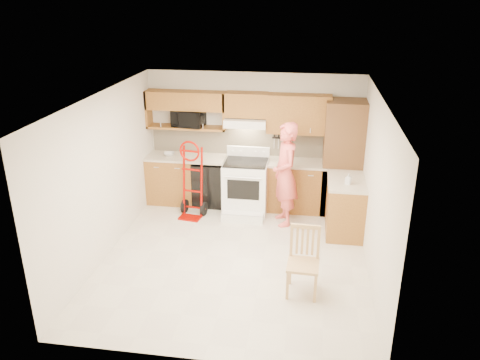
% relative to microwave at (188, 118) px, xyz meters
% --- Properties ---
extents(floor, '(4.00, 4.50, 0.02)m').
position_rel_microwave_xyz_m(floor, '(1.21, -2.08, -1.66)').
color(floor, beige).
rests_on(floor, ground).
extents(ceiling, '(4.00, 4.50, 0.02)m').
position_rel_microwave_xyz_m(ceiling, '(1.21, -2.08, 0.86)').
color(ceiling, white).
rests_on(ceiling, ground).
extents(wall_back, '(4.00, 0.02, 2.50)m').
position_rel_microwave_xyz_m(wall_back, '(1.21, 0.17, -0.40)').
color(wall_back, beige).
rests_on(wall_back, ground).
extents(wall_front, '(4.00, 0.02, 2.50)m').
position_rel_microwave_xyz_m(wall_front, '(1.21, -4.34, -0.40)').
color(wall_front, beige).
rests_on(wall_front, ground).
extents(wall_left, '(0.02, 4.50, 2.50)m').
position_rel_microwave_xyz_m(wall_left, '(-0.80, -2.08, -0.40)').
color(wall_left, beige).
rests_on(wall_left, ground).
extents(wall_right, '(0.02, 4.50, 2.50)m').
position_rel_microwave_xyz_m(wall_right, '(3.22, -2.08, -0.40)').
color(wall_right, beige).
rests_on(wall_right, ground).
extents(backsplash, '(3.92, 0.03, 0.55)m').
position_rel_microwave_xyz_m(backsplash, '(1.21, 0.15, -0.45)').
color(backsplash, beige).
rests_on(backsplash, wall_back).
extents(lower_cab_left, '(0.90, 0.60, 0.90)m').
position_rel_microwave_xyz_m(lower_cab_left, '(-0.34, -0.14, -1.20)').
color(lower_cab_left, olive).
rests_on(lower_cab_left, ground).
extents(dishwasher, '(0.60, 0.60, 0.85)m').
position_rel_microwave_xyz_m(dishwasher, '(0.41, -0.14, -1.22)').
color(dishwasher, black).
rests_on(dishwasher, ground).
extents(lower_cab_right, '(1.14, 0.60, 0.90)m').
position_rel_microwave_xyz_m(lower_cab_right, '(2.04, -0.14, -1.20)').
color(lower_cab_right, olive).
rests_on(lower_cab_right, ground).
extents(countertop_left, '(1.50, 0.63, 0.04)m').
position_rel_microwave_xyz_m(countertop_left, '(-0.04, -0.13, -0.73)').
color(countertop_left, '#BEB59B').
rests_on(countertop_left, lower_cab_left).
extents(countertop_right, '(1.14, 0.63, 0.04)m').
position_rel_microwave_xyz_m(countertop_right, '(2.04, -0.13, -0.73)').
color(countertop_right, '#BEB59B').
rests_on(countertop_right, lower_cab_right).
extents(cab_return_right, '(0.60, 1.00, 0.90)m').
position_rel_microwave_xyz_m(cab_return_right, '(2.91, -0.94, -1.20)').
color(cab_return_right, olive).
rests_on(cab_return_right, ground).
extents(countertop_return, '(0.63, 1.00, 0.04)m').
position_rel_microwave_xyz_m(countertop_return, '(2.91, -0.94, -0.73)').
color(countertop_return, '#BEB59B').
rests_on(countertop_return, cab_return_right).
extents(pantry_tall, '(0.70, 0.60, 2.10)m').
position_rel_microwave_xyz_m(pantry_tall, '(2.86, -0.14, -0.60)').
color(pantry_tall, '#55341D').
rests_on(pantry_tall, ground).
extents(upper_cab_left, '(1.50, 0.33, 0.34)m').
position_rel_microwave_xyz_m(upper_cab_left, '(-0.04, 0.00, 0.33)').
color(upper_cab_left, olive).
rests_on(upper_cab_left, wall_back).
extents(upper_shelf_mw, '(1.50, 0.33, 0.04)m').
position_rel_microwave_xyz_m(upper_shelf_mw, '(-0.04, 0.00, -0.18)').
color(upper_shelf_mw, olive).
rests_on(upper_shelf_mw, wall_back).
extents(upper_cab_center, '(0.76, 0.33, 0.44)m').
position_rel_microwave_xyz_m(upper_cab_center, '(1.09, 0.00, 0.29)').
color(upper_cab_center, olive).
rests_on(upper_cab_center, wall_back).
extents(upper_cab_right, '(1.14, 0.33, 0.70)m').
position_rel_microwave_xyz_m(upper_cab_right, '(2.04, 0.00, 0.15)').
color(upper_cab_right, olive).
rests_on(upper_cab_right, wall_back).
extents(range_hood, '(0.76, 0.46, 0.14)m').
position_rel_microwave_xyz_m(range_hood, '(1.09, -0.06, -0.02)').
color(range_hood, white).
rests_on(range_hood, wall_back).
extents(knife_strip, '(0.40, 0.05, 0.29)m').
position_rel_microwave_xyz_m(knife_strip, '(1.76, 0.12, -0.41)').
color(knife_strip, black).
rests_on(knife_strip, backsplash).
extents(microwave, '(0.62, 0.46, 0.32)m').
position_rel_microwave_xyz_m(microwave, '(0.00, 0.00, 0.00)').
color(microwave, black).
rests_on(microwave, upper_shelf_mw).
extents(range, '(0.80, 1.05, 1.17)m').
position_rel_microwave_xyz_m(range, '(1.14, -0.46, -1.06)').
color(range, white).
rests_on(range, ground).
extents(person, '(0.63, 0.77, 1.84)m').
position_rel_microwave_xyz_m(person, '(1.87, -0.76, -0.73)').
color(person, '#E55A55').
rests_on(person, ground).
extents(hand_truck, '(0.58, 0.54, 1.30)m').
position_rel_microwave_xyz_m(hand_truck, '(0.20, -0.76, -1.00)').
color(hand_truck, '#A20800').
rests_on(hand_truck, ground).
extents(dining_chair, '(0.44, 0.48, 0.95)m').
position_rel_microwave_xyz_m(dining_chair, '(2.26, -2.87, -1.18)').
color(dining_chair, tan).
rests_on(dining_chair, ground).
extents(soap_bottle, '(0.11, 0.11, 0.18)m').
position_rel_microwave_xyz_m(soap_bottle, '(2.91, -1.10, -0.62)').
color(soap_bottle, white).
rests_on(soap_bottle, countertop_return).
extents(bowl, '(0.27, 0.27, 0.05)m').
position_rel_microwave_xyz_m(bowl, '(-0.37, -0.13, -0.68)').
color(bowl, white).
rests_on(bowl, countertop_left).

